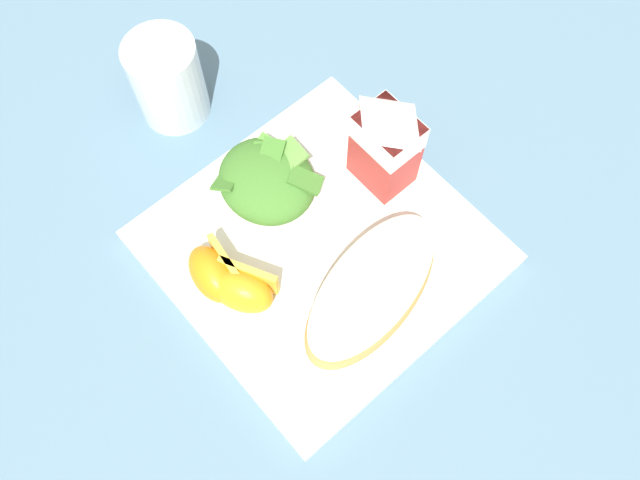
# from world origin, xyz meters

# --- Properties ---
(ground) EXTENTS (3.00, 3.00, 0.00)m
(ground) POSITION_xyz_m (0.00, 0.00, 0.00)
(ground) COLOR slate
(white_plate) EXTENTS (0.28, 0.28, 0.02)m
(white_plate) POSITION_xyz_m (0.00, 0.00, 0.01)
(white_plate) COLOR white
(white_plate) RESTS_ON ground
(cheesy_pizza_bread) EXTENTS (0.11, 0.18, 0.04)m
(cheesy_pizza_bread) POSITION_xyz_m (0.07, -0.00, 0.03)
(cheesy_pizza_bread) COLOR #B77F42
(cheesy_pizza_bread) RESTS_ON white_plate
(green_salad_pile) EXTENTS (0.10, 0.10, 0.04)m
(green_salad_pile) POSITION_xyz_m (-0.08, 0.00, 0.04)
(green_salad_pile) COLOR #3D7028
(green_salad_pile) RESTS_ON white_plate
(milk_carton) EXTENTS (0.06, 0.05, 0.11)m
(milk_carton) POSITION_xyz_m (-0.02, 0.10, 0.08)
(milk_carton) COLOR #B7332D
(milk_carton) RESTS_ON white_plate
(orange_wedge_front) EXTENTS (0.06, 0.04, 0.04)m
(orange_wedge_front) POSITION_xyz_m (-0.04, -0.10, 0.04)
(orange_wedge_front) COLOR orange
(orange_wedge_front) RESTS_ON white_plate
(orange_wedge_middle) EXTENTS (0.07, 0.06, 0.04)m
(orange_wedge_middle) POSITION_xyz_m (-0.01, -0.09, 0.04)
(orange_wedge_middle) COLOR orange
(orange_wedge_middle) RESTS_ON white_plate
(drinking_clear_cup) EXTENTS (0.07, 0.07, 0.10)m
(drinking_clear_cup) POSITION_xyz_m (-0.23, -0.01, 0.05)
(drinking_clear_cup) COLOR silver
(drinking_clear_cup) RESTS_ON ground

